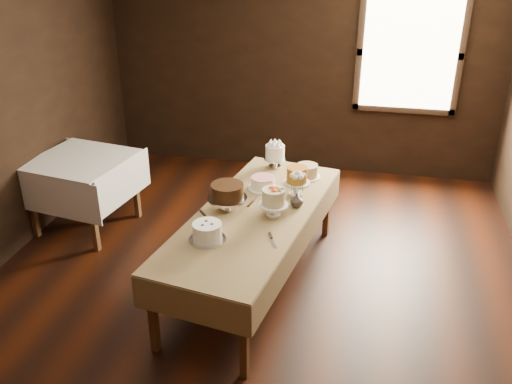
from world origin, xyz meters
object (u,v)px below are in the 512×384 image
object	(u,v)px
cake_speckled	(307,171)
cake_lattice	(263,184)
cake_server_d	(291,204)
cake_flowers	(273,204)
flower_vase	(297,200)
display_table	(254,219)
cake_swirl	(207,232)
cake_server_e	(207,219)
cake_chocolate	(227,198)
side_table	(81,167)
cake_meringue	(275,157)
cake_server_b	(274,243)
cake_server_c	(255,199)
cake_caramel	(297,183)

from	to	relation	value
cake_speckled	cake_lattice	distance (m)	0.52
cake_lattice	cake_server_d	xyz separation A→B (m)	(0.31, -0.27, -0.05)
cake_flowers	flower_vase	size ratio (longest dim) A/B	2.17
display_table	flower_vase	size ratio (longest dim) A/B	20.29
cake_swirl	cake_server_e	size ratio (longest dim) A/B	1.28
display_table	cake_flowers	bearing A→B (deg)	-2.84
cake_chocolate	flower_vase	xyz separation A→B (m)	(0.59, 0.18, -0.05)
cake_chocolate	display_table	bearing A→B (deg)	-6.78
cake_lattice	cake_chocolate	xyz separation A→B (m)	(-0.22, -0.48, 0.06)
side_table	cake_flowers	bearing A→B (deg)	-17.54
cake_meringue	cake_server_b	xyz separation A→B (m)	(0.26, -1.50, -0.11)
cake_meringue	cake_server_c	bearing A→B (deg)	-93.17
cake_caramel	cake_server_e	xyz separation A→B (m)	(-0.68, -0.62, -0.12)
display_table	cake_meringue	size ratio (longest dim) A/B	9.51
cake_lattice	cake_swirl	distance (m)	1.06
cake_lattice	cake_server_c	world-z (taller)	cake_lattice
cake_server_e	cake_flowers	bearing A→B (deg)	69.10
cake_lattice	cake_flowers	distance (m)	0.56
cake_server_d	flower_vase	world-z (taller)	flower_vase
cake_caramel	cake_server_c	bearing A→B (deg)	-153.68
display_table	cake_server_d	distance (m)	0.38
display_table	cake_meringue	xyz separation A→B (m)	(0.00, 1.03, 0.17)
display_table	side_table	world-z (taller)	side_table
cake_meringue	cake_caramel	xyz separation A→B (m)	(0.31, -0.59, 0.01)
cake_chocolate	cake_server_d	distance (m)	0.58
cake_speckled	cake_chocolate	distance (m)	1.02
cake_swirl	cake_server_e	world-z (taller)	cake_swirl
cake_meringue	cake_lattice	xyz separation A→B (m)	(-0.02, -0.53, -0.06)
display_table	cake_swirl	distance (m)	0.60
cake_flowers	cake_swirl	xyz separation A→B (m)	(-0.44, -0.51, -0.04)
cake_lattice	cake_swirl	bearing A→B (deg)	-103.41
cake_lattice	cake_server_e	bearing A→B (deg)	-116.68
side_table	cake_chocolate	bearing A→B (deg)	-20.29
cake_server_c	flower_vase	bearing A→B (deg)	-87.88
display_table	cake_server_c	bearing A→B (deg)	98.41
cake_swirl	cake_server_b	bearing A→B (deg)	6.20
cake_server_b	cake_server_e	size ratio (longest dim) A/B	1.00
cake_flowers	cake_server_c	bearing A→B (deg)	128.11
display_table	cake_server_c	distance (m)	0.28
side_table	cake_lattice	distance (m)	2.00
side_table	flower_vase	size ratio (longest dim) A/B	8.82
side_table	cake_server_d	world-z (taller)	side_table
display_table	cake_server_e	size ratio (longest dim) A/B	10.50
cake_speckled	flower_vase	xyz separation A→B (m)	(-0.01, -0.65, 0.00)
cake_speckled	cake_server_e	distance (m)	1.27
side_table	cake_speckled	bearing A→B (deg)	4.26
flower_vase	cake_lattice	bearing A→B (deg)	140.65
cake_caramel	display_table	bearing A→B (deg)	-125.28
cake_caramel	cake_server_b	bearing A→B (deg)	-93.11
cake_server_c	cake_server_e	world-z (taller)	same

